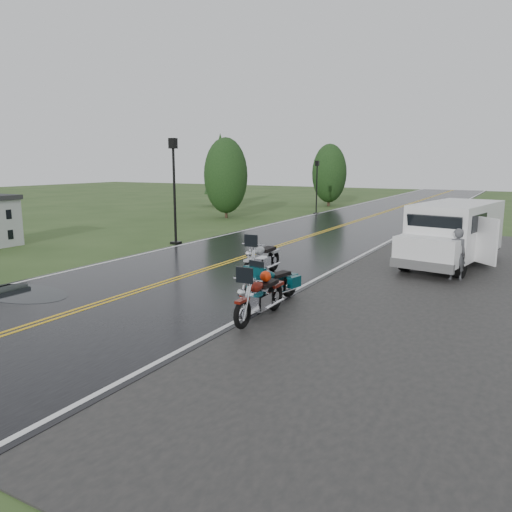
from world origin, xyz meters
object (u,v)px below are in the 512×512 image
(motorcycle_red, at_px, (242,302))
(motorcycle_teal, at_px, (254,287))
(person_at_van, at_px, (456,255))
(lamp_post_near_left, at_px, (174,191))
(motorcycle_silver, at_px, (249,261))
(van_white, at_px, (407,238))
(lamp_post_far_left, at_px, (317,187))

(motorcycle_red, bearing_deg, motorcycle_teal, 109.04)
(person_at_van, relative_size, lamp_post_near_left, 0.34)
(motorcycle_silver, bearing_deg, lamp_post_near_left, 140.76)
(motorcycle_teal, bearing_deg, motorcycle_red, -57.83)
(motorcycle_teal, bearing_deg, person_at_van, 67.39)
(motorcycle_silver, xyz_separation_m, van_white, (3.66, 4.02, 0.42))
(lamp_post_far_left, bearing_deg, motorcycle_teal, -71.26)
(person_at_van, relative_size, lamp_post_far_left, 0.43)
(motorcycle_teal, distance_m, person_at_van, 6.88)
(motorcycle_silver, relative_size, van_white, 0.41)
(van_white, bearing_deg, motorcycle_silver, -122.73)
(motorcycle_silver, relative_size, lamp_post_far_left, 0.63)
(motorcycle_red, height_order, person_at_van, person_at_van)
(van_white, bearing_deg, person_at_van, -10.97)
(lamp_post_near_left, bearing_deg, motorcycle_silver, -36.37)
(van_white, bearing_deg, lamp_post_far_left, 131.00)
(motorcycle_silver, height_order, lamp_post_far_left, lamp_post_far_left)
(motorcycle_silver, xyz_separation_m, lamp_post_far_left, (-6.16, 20.10, 1.17))
(lamp_post_far_left, bearing_deg, lamp_post_near_left, -91.48)
(motorcycle_teal, distance_m, van_white, 6.71)
(motorcycle_red, bearing_deg, person_at_van, 63.66)
(person_at_van, distance_m, lamp_post_near_left, 12.02)
(motorcycle_silver, xyz_separation_m, person_at_van, (5.29, 3.41, 0.10))
(lamp_post_far_left, bearing_deg, person_at_van, -55.55)
(person_at_van, distance_m, lamp_post_far_left, 20.26)
(motorcycle_red, bearing_deg, lamp_post_near_left, 133.14)
(van_white, distance_m, person_at_van, 1.77)
(van_white, distance_m, lamp_post_far_left, 18.85)
(motorcycle_red, height_order, van_white, van_white)
(motorcycle_red, distance_m, lamp_post_far_left, 25.25)
(motorcycle_teal, bearing_deg, van_white, 82.04)
(motorcycle_teal, xyz_separation_m, lamp_post_near_left, (-7.99, 7.12, 1.74))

